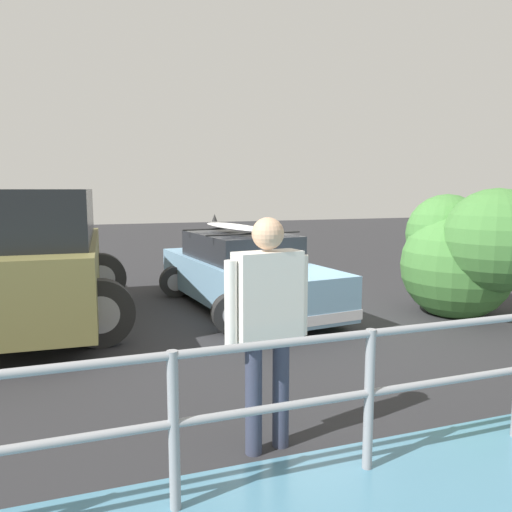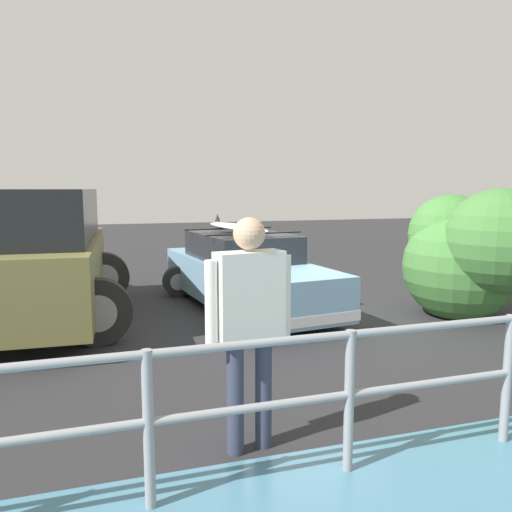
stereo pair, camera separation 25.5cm
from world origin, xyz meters
TOP-DOWN VIEW (x-y plane):
  - ground_plane at (0.00, 0.00)m, footprint 44.00×44.00m
  - sedan_car at (0.61, -0.72)m, footprint 2.48×4.44m
  - suv_car at (3.81, -0.63)m, footprint 2.75×4.59m
  - person_bystander at (1.85, 3.79)m, footprint 0.69×0.28m
  - railing_fence at (1.95, 4.27)m, footprint 9.71×0.16m
  - bush_near_left at (-2.51, 0.95)m, footprint 1.78×2.27m

SIDE VIEW (x-z plane):
  - ground_plane at x=0.00m, z-range -0.02..0.00m
  - sedan_car at x=0.61m, z-range -0.17..1.36m
  - railing_fence at x=1.95m, z-range 0.16..1.19m
  - bush_near_left at x=-2.51m, z-range -0.08..2.01m
  - suv_car at x=3.81m, z-range 0.03..2.01m
  - person_bystander at x=1.85m, z-range 0.18..1.96m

